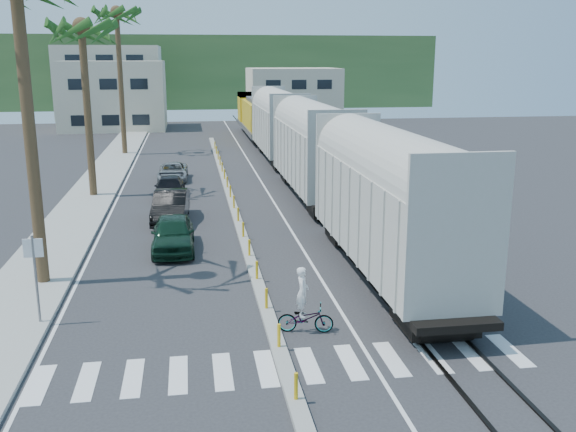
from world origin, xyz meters
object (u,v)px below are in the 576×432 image
at_px(street_sign, 35,267).
at_px(car_second, 171,206).
at_px(car_lead, 173,234).
at_px(cyclist, 305,312).

xyz_separation_m(street_sign, car_second, (3.87, 13.14, -1.17)).
xyz_separation_m(car_lead, car_second, (-0.22, 5.40, 0.02)).
xyz_separation_m(car_second, cyclist, (4.42, -14.92, -0.13)).
height_order(street_sign, car_lead, street_sign).
bearing_deg(car_second, car_lead, -84.02).
distance_m(car_lead, cyclist, 10.40).
distance_m(street_sign, car_second, 13.75).
bearing_deg(street_sign, cyclist, -12.09).
distance_m(street_sign, car_lead, 8.83).
bearing_deg(cyclist, car_lead, 35.88).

